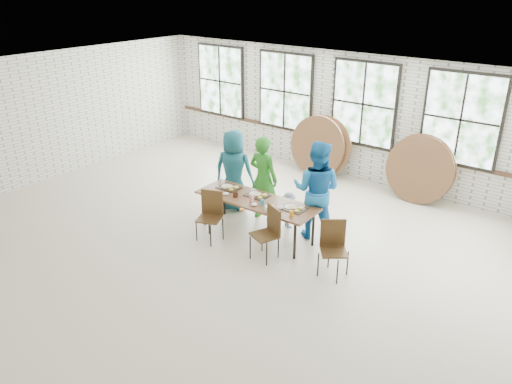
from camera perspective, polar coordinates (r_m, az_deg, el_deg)
room at (r=11.91m, az=12.20°, el=9.59°), size 12.00×12.00×12.00m
dining_table at (r=9.35m, az=0.04°, el=-1.14°), size 2.42×0.87×0.74m
chair_near_left at (r=9.33m, az=-5.19°, el=-2.20°), size 0.55×0.54×0.95m
chair_near_right at (r=8.67m, az=1.52°, el=-4.21°), size 0.54×0.53×0.95m
chair_spare at (r=8.32m, az=8.82°, el=-5.79°), size 0.58×0.58×0.95m
adult_teal at (r=10.39m, az=-2.54°, el=2.49°), size 0.98×0.80×1.73m
adult_green at (r=9.94m, az=0.84°, el=1.57°), size 0.65×0.43×1.75m
toddler at (r=9.80m, az=3.79°, el=-2.05°), size 0.54×0.43×0.74m
adult_blue at (r=9.27m, az=6.93°, el=0.22°), size 1.08×0.94×1.90m
tabletop_clutter at (r=9.24m, az=0.44°, el=-0.95°), size 1.98×0.65×0.11m
round_tops_leaning at (r=11.82m, az=12.57°, el=3.92°), size 4.09×0.44×1.49m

